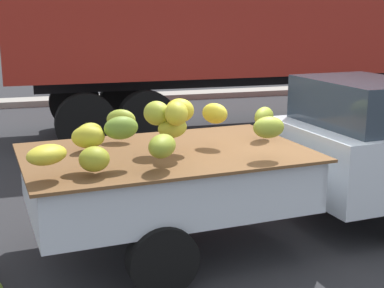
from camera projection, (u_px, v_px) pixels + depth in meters
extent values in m
plane|color=#28282B|center=(289.00, 239.00, 6.09)|extent=(220.00, 220.00, 0.00)
cube|color=gray|center=(126.00, 98.00, 15.50)|extent=(80.00, 0.80, 0.16)
cube|color=silver|center=(372.00, 156.00, 6.50)|extent=(2.10, 1.84, 0.78)
cube|color=#28333D|center=(363.00, 102.00, 6.28)|extent=(1.20, 1.57, 0.52)
cube|color=silver|center=(166.00, 199.00, 5.63)|extent=(2.83, 1.90, 0.08)
cube|color=silver|center=(143.00, 156.00, 6.31)|extent=(2.69, 0.28, 0.44)
cube|color=silver|center=(196.00, 200.00, 4.83)|extent=(2.69, 0.28, 0.44)
cube|color=silver|center=(280.00, 162.00, 6.04)|extent=(0.19, 1.68, 0.44)
cube|color=silver|center=(31.00, 190.00, 5.10)|extent=(0.19, 1.68, 0.44)
cube|color=#B21914|center=(142.00, 158.00, 6.34)|extent=(2.58, 0.23, 0.07)
cube|color=brown|center=(166.00, 153.00, 5.52)|extent=(2.96, 2.03, 0.03)
ellipsoid|color=olive|center=(121.00, 128.00, 4.86)|extent=(0.35, 0.25, 0.21)
ellipsoid|color=gold|center=(89.00, 134.00, 5.51)|extent=(0.39, 0.38, 0.22)
ellipsoid|color=gold|center=(173.00, 128.00, 5.36)|extent=(0.36, 0.28, 0.20)
ellipsoid|color=yellow|center=(215.00, 113.00, 5.65)|extent=(0.32, 0.34, 0.21)
ellipsoid|color=gold|center=(180.00, 110.00, 5.41)|extent=(0.36, 0.35, 0.24)
ellipsoid|color=#9DAC32|center=(269.00, 127.00, 5.16)|extent=(0.31, 0.22, 0.21)
ellipsoid|color=#A3AE31|center=(157.00, 113.00, 5.33)|extent=(0.30, 0.33, 0.24)
ellipsoid|color=gold|center=(47.00, 155.00, 4.50)|extent=(0.45, 0.42, 0.16)
ellipsoid|color=gold|center=(176.00, 113.00, 5.20)|extent=(0.29, 0.32, 0.23)
ellipsoid|color=olive|center=(162.00, 146.00, 4.81)|extent=(0.38, 0.43, 0.21)
ellipsoid|color=#90A22F|center=(121.00, 120.00, 5.88)|extent=(0.36, 0.30, 0.22)
ellipsoid|color=gold|center=(88.00, 137.00, 4.79)|extent=(0.32, 0.24, 0.20)
ellipsoid|color=#96A630|center=(264.00, 117.00, 5.97)|extent=(0.36, 0.36, 0.22)
ellipsoid|color=#9BA128|center=(94.00, 159.00, 4.65)|extent=(0.36, 0.36, 0.22)
cylinder|color=black|center=(332.00, 175.00, 7.36)|extent=(0.65, 0.25, 0.64)
cylinder|color=black|center=(117.00, 202.00, 6.31)|extent=(0.65, 0.25, 0.64)
cylinder|color=black|center=(163.00, 260.00, 4.84)|extent=(0.65, 0.25, 0.64)
cube|color=maroon|center=(302.00, 4.00, 11.51)|extent=(12.01, 2.57, 2.70)
cube|color=black|center=(299.00, 76.00, 11.86)|extent=(11.04, 0.46, 0.30)
cylinder|color=black|center=(125.00, 100.00, 12.12)|extent=(1.08, 0.31, 1.08)
cylinder|color=black|center=(147.00, 121.00, 9.88)|extent=(1.08, 0.31, 1.08)
cylinder|color=black|center=(75.00, 103.00, 11.82)|extent=(1.08, 0.31, 1.08)
cylinder|color=black|center=(86.00, 124.00, 9.58)|extent=(1.08, 0.31, 1.08)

